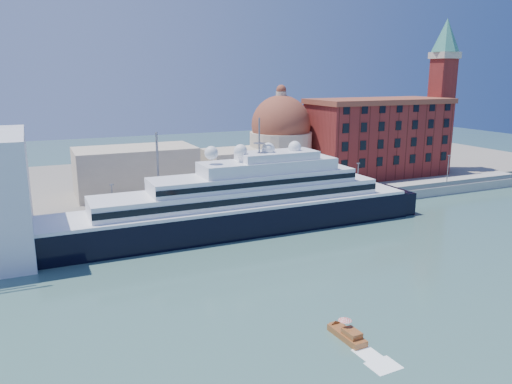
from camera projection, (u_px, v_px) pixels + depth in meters
name	position (u px, v px, depth m)	size (l,w,h in m)	color
ground	(319.00, 263.00, 87.25)	(400.00, 400.00, 0.00)	#365E57
quay	(243.00, 210.00, 117.11)	(180.00, 10.00, 2.50)	gray
land	(191.00, 178.00, 153.52)	(260.00, 72.00, 2.00)	slate
quay_fence	(251.00, 207.00, 112.69)	(180.00, 0.10, 1.20)	slate
superyacht	(220.00, 211.00, 102.61)	(92.36, 12.80, 27.60)	black
service_barge	(46.00, 254.00, 89.21)	(13.95, 8.14, 2.98)	white
water_taxi	(348.00, 334.00, 62.12)	(2.23, 5.92, 2.77)	brown
warehouse	(378.00, 137.00, 151.05)	(43.00, 19.00, 23.25)	maroon
campanile	(442.00, 86.00, 157.25)	(8.40, 8.40, 47.00)	maroon
church	(231.00, 153.00, 138.48)	(66.00, 18.00, 25.50)	beige
lamp_posts	(193.00, 180.00, 108.51)	(120.80, 2.40, 18.00)	slate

